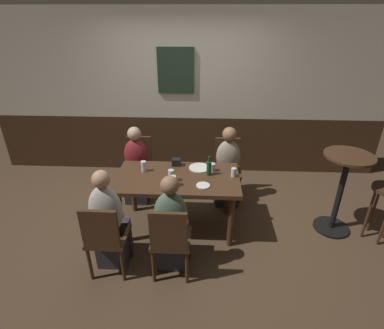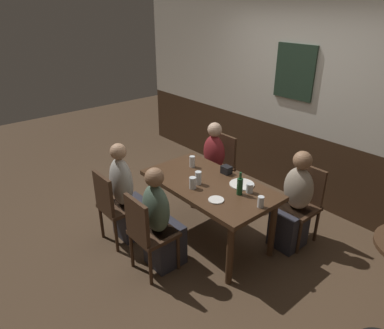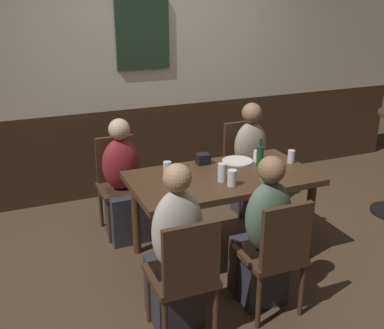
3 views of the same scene
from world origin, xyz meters
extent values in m
plane|color=#4C3826|center=(0.00, 0.00, 0.00)|extent=(12.00, 12.00, 0.00)
cube|color=#3D2819|center=(0.00, 1.65, 0.47)|extent=(6.40, 0.10, 0.95)
cube|color=beige|center=(0.00, 1.65, 1.77)|extent=(6.40, 0.10, 1.65)
cube|color=#233828|center=(-0.15, 1.58, 1.71)|extent=(0.56, 0.03, 0.68)
cube|color=#472D1C|center=(0.00, 0.00, 0.71)|extent=(1.49, 0.81, 0.05)
cylinder|color=#472D1C|center=(-0.64, -0.32, 0.34)|extent=(0.07, 0.07, 0.69)
cylinder|color=#472D1C|center=(0.64, -0.32, 0.34)|extent=(0.07, 0.07, 0.69)
cylinder|color=#472D1C|center=(-0.64, 0.32, 0.34)|extent=(0.07, 0.07, 0.69)
cylinder|color=#472D1C|center=(0.64, 0.32, 0.34)|extent=(0.07, 0.07, 0.69)
cube|color=#422B1C|center=(0.00, -0.74, 0.43)|extent=(0.40, 0.40, 0.04)
cube|color=#422B1C|center=(0.00, -0.92, 0.67)|extent=(0.36, 0.04, 0.43)
cylinder|color=#422B1C|center=(-0.17, -0.57, 0.21)|extent=(0.04, 0.04, 0.41)
cylinder|color=#422B1C|center=(0.17, -0.57, 0.21)|extent=(0.04, 0.04, 0.41)
cylinder|color=#422B1C|center=(-0.17, -0.91, 0.21)|extent=(0.04, 0.04, 0.41)
cylinder|color=#422B1C|center=(0.17, -0.91, 0.21)|extent=(0.04, 0.04, 0.41)
cube|color=#422B1C|center=(-0.65, 0.74, 0.43)|extent=(0.40, 0.40, 0.04)
cube|color=#422B1C|center=(-0.65, 0.92, 0.67)|extent=(0.36, 0.04, 0.43)
cylinder|color=#422B1C|center=(-0.48, 0.57, 0.21)|extent=(0.04, 0.04, 0.41)
cylinder|color=#422B1C|center=(-0.82, 0.57, 0.21)|extent=(0.04, 0.04, 0.41)
cylinder|color=#422B1C|center=(-0.48, 0.91, 0.21)|extent=(0.04, 0.04, 0.41)
cylinder|color=#422B1C|center=(-0.82, 0.91, 0.21)|extent=(0.04, 0.04, 0.41)
cube|color=#422B1C|center=(-0.65, -0.74, 0.43)|extent=(0.40, 0.40, 0.04)
cube|color=#422B1C|center=(-0.65, -0.92, 0.67)|extent=(0.36, 0.04, 0.43)
cylinder|color=#422B1C|center=(-0.82, -0.57, 0.21)|extent=(0.04, 0.04, 0.41)
cylinder|color=#422B1C|center=(-0.48, -0.57, 0.21)|extent=(0.04, 0.04, 0.41)
cylinder|color=#422B1C|center=(-0.82, -0.91, 0.21)|extent=(0.04, 0.04, 0.41)
cylinder|color=#422B1C|center=(-0.48, -0.91, 0.21)|extent=(0.04, 0.04, 0.41)
cube|color=#422B1C|center=(0.65, 0.74, 0.43)|extent=(0.40, 0.40, 0.04)
cube|color=#422B1C|center=(0.65, 0.92, 0.67)|extent=(0.36, 0.04, 0.43)
cylinder|color=#422B1C|center=(0.82, 0.57, 0.21)|extent=(0.04, 0.04, 0.41)
cylinder|color=#422B1C|center=(0.48, 0.57, 0.21)|extent=(0.04, 0.04, 0.41)
cylinder|color=#422B1C|center=(0.82, 0.91, 0.21)|extent=(0.04, 0.04, 0.41)
cylinder|color=#422B1C|center=(0.48, 0.91, 0.21)|extent=(0.04, 0.04, 0.41)
cube|color=#2D2D38|center=(0.00, -0.61, 0.23)|extent=(0.32, 0.34, 0.45)
ellipsoid|color=#56705B|center=(0.00, -0.70, 0.70)|extent=(0.34, 0.22, 0.51)
sphere|color=#936B4C|center=(0.00, -0.70, 1.04)|extent=(0.18, 0.18, 0.18)
cube|color=#2D2D38|center=(-0.65, 0.61, 0.23)|extent=(0.32, 0.34, 0.45)
ellipsoid|color=maroon|center=(-0.65, 0.70, 0.69)|extent=(0.34, 0.22, 0.47)
sphere|color=#DBB293|center=(-0.65, 0.70, 1.01)|extent=(0.19, 0.19, 0.19)
cube|color=#2D2D38|center=(-0.65, -0.61, 0.23)|extent=(0.32, 0.34, 0.45)
ellipsoid|color=beige|center=(-0.65, -0.70, 0.73)|extent=(0.34, 0.22, 0.56)
sphere|color=tan|center=(-0.65, -0.70, 1.09)|extent=(0.18, 0.18, 0.18)
cube|color=#2D2D38|center=(0.65, 0.61, 0.23)|extent=(0.32, 0.34, 0.45)
ellipsoid|color=tan|center=(0.65, 0.70, 0.69)|extent=(0.34, 0.22, 0.49)
sphere|color=#936B4C|center=(0.65, 0.70, 1.02)|extent=(0.20, 0.20, 0.20)
cylinder|color=silver|center=(-0.43, 0.12, 0.81)|extent=(0.07, 0.07, 0.13)
cylinder|color=#C6842D|center=(-0.43, 0.12, 0.78)|extent=(0.06, 0.06, 0.09)
cylinder|color=silver|center=(-0.03, -0.21, 0.80)|extent=(0.07, 0.07, 0.13)
cylinder|color=#B26623|center=(-0.03, -0.21, 0.76)|extent=(0.06, 0.06, 0.05)
cylinder|color=silver|center=(0.67, 0.04, 0.80)|extent=(0.06, 0.06, 0.11)
cylinder|color=#B26623|center=(0.67, 0.04, 0.78)|extent=(0.05, 0.05, 0.07)
cylinder|color=silver|center=(0.42, 0.17, 0.79)|extent=(0.07, 0.07, 0.10)
cylinder|color=#331E14|center=(0.42, 0.17, 0.77)|extent=(0.06, 0.06, 0.07)
cylinder|color=silver|center=(-0.06, -0.11, 0.81)|extent=(0.07, 0.07, 0.14)
cylinder|color=#B26623|center=(-0.06, -0.11, 0.79)|extent=(0.06, 0.06, 0.10)
cylinder|color=#194723|center=(0.38, 0.06, 0.83)|extent=(0.06, 0.06, 0.18)
cylinder|color=#194723|center=(0.38, 0.06, 0.95)|extent=(0.03, 0.03, 0.07)
cylinder|color=white|center=(0.26, 0.23, 0.75)|extent=(0.27, 0.27, 0.01)
cylinder|color=white|center=(0.31, -0.20, 0.75)|extent=(0.16, 0.16, 0.01)
cube|color=black|center=(-0.04, 0.30, 0.79)|extent=(0.11, 0.09, 0.09)
cylinder|color=black|center=(1.98, 0.05, 0.01)|extent=(0.44, 0.44, 0.03)
cylinder|color=black|center=(1.98, 0.05, 0.53)|extent=(0.07, 0.07, 0.99)
cylinder|color=#472D1C|center=(1.98, 0.05, 1.04)|extent=(0.56, 0.56, 0.03)
cylinder|color=#422B1C|center=(2.43, 0.03, 0.34)|extent=(0.03, 0.03, 0.68)
cylinder|color=#422B1C|center=(2.30, -0.10, 0.34)|extent=(0.03, 0.03, 0.68)
camera|label=1|loc=(0.33, -3.14, 2.51)|focal=28.19mm
camera|label=2|loc=(2.41, -2.30, 2.52)|focal=32.66mm
camera|label=3|loc=(-1.55, -3.08, 2.13)|focal=43.28mm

